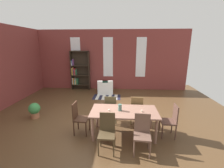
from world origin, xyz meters
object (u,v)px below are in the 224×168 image
object	(u,v)px
dining_chair_far_right	(137,109)
potted_plant_by_shelf	(34,110)
dining_chair_far_left	(111,108)
dining_chair_head_right	(171,120)
dining_table	(124,113)
bookshelf_tall	(79,71)
vase_on_table	(120,107)
dining_chair_head_left	(79,117)
dining_chair_near_right	(142,132)
dining_chair_near_left	(107,131)
armchair_white	(105,88)

from	to	relation	value
dining_chair_far_right	potted_plant_by_shelf	world-z (taller)	dining_chair_far_right
dining_chair_far_left	dining_chair_head_right	bearing A→B (deg)	-22.08
dining_table	bookshelf_tall	distance (m)	5.31
dining_table	vase_on_table	size ratio (longest dim) A/B	9.95
vase_on_table	dining_chair_head_left	xyz separation A→B (m)	(-1.19, 0.00, -0.33)
vase_on_table	dining_chair_near_right	size ratio (longest dim) A/B	0.20
dining_chair_near_right	dining_chair_far_right	world-z (taller)	same
dining_chair_near_left	dining_chair_head_right	world-z (taller)	same
dining_chair_head_right	dining_chair_far_right	bearing A→B (deg)	141.68
dining_chair_head_left	dining_chair_head_right	xyz separation A→B (m)	(2.62, -0.01, 0.00)
dining_table	dining_chair_far_left	bearing A→B (deg)	121.21
dining_chair_near_left	dining_chair_head_left	distance (m)	1.14
potted_plant_by_shelf	dining_table	bearing A→B (deg)	-15.27
dining_chair_head_right	potted_plant_by_shelf	bearing A→B (deg)	169.04
dining_chair_near_left	dining_table	bearing A→B (deg)	59.09
dining_chair_far_right	potted_plant_by_shelf	xyz separation A→B (m)	(-3.60, 0.16, -0.21)
dining_chair_far_right	bookshelf_tall	bearing A→B (deg)	127.28
dining_chair_head_left	dining_chair_far_left	bearing A→B (deg)	38.29
dining_chair_far_left	dining_chair_far_right	xyz separation A→B (m)	(0.85, -0.00, 0.00)
armchair_white	dining_chair_far_left	bearing A→B (deg)	-80.25
dining_chair_near_left	dining_chair_far_left	xyz separation A→B (m)	(-0.01, 1.41, 0.00)
dining_chair_near_left	armchair_white	distance (m)	4.66
dining_chair_head_left	potted_plant_by_shelf	bearing A→B (deg)	155.19
dining_chair_near_right	bookshelf_tall	bearing A→B (deg)	119.34
dining_chair_head_right	dining_chair_near_left	bearing A→B (deg)	-157.95
dining_chair_head_right	dining_chair_near_right	bearing A→B (deg)	-141.54
vase_on_table	dining_chair_head_right	xyz separation A→B (m)	(1.43, -0.00, -0.33)
dining_chair_far_left	dining_chair_head_left	distance (m)	1.13
dining_chair_near_left	bookshelf_tall	distance (m)	5.78
dining_chair_near_right	dining_chair_near_left	size ratio (longest dim) A/B	1.00
vase_on_table	bookshelf_tall	bearing A→B (deg)	117.88
dining_chair_far_left	potted_plant_by_shelf	bearing A→B (deg)	176.58
dining_chair_near_right	dining_chair_head_left	xyz separation A→B (m)	(-1.74, 0.71, 0.00)
dining_chair_far_right	bookshelf_tall	xyz separation A→B (m)	(-2.99, 3.93, 0.57)
dining_chair_near_right	bookshelf_tall	size ratio (longest dim) A/B	0.43
potted_plant_by_shelf	vase_on_table	bearing A→B (deg)	-15.84
bookshelf_tall	dining_chair_far_left	bearing A→B (deg)	-61.37
dining_chair_near_left	dining_chair_far_right	distance (m)	1.64
dining_table	dining_chair_near_left	distance (m)	0.83
dining_chair_near_left	dining_chair_far_left	size ratio (longest dim) A/B	1.00
dining_table	armchair_white	xyz separation A→B (m)	(-0.98, 3.91, -0.39)
dining_chair_far_left	dining_chair_near_right	bearing A→B (deg)	-58.74
vase_on_table	potted_plant_by_shelf	world-z (taller)	vase_on_table
vase_on_table	bookshelf_tall	xyz separation A→B (m)	(-2.45, 4.63, 0.24)
vase_on_table	dining_chair_far_right	size ratio (longest dim) A/B	0.20
dining_chair_near_right	potted_plant_by_shelf	bearing A→B (deg)	156.46
bookshelf_tall	dining_chair_near_left	bearing A→B (deg)	-68.06
dining_table	armchair_white	size ratio (longest dim) A/B	2.06
dining_chair_far_right	dining_table	bearing A→B (deg)	-120.83
vase_on_table	dining_chair_head_left	size ratio (longest dim) A/B	0.20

